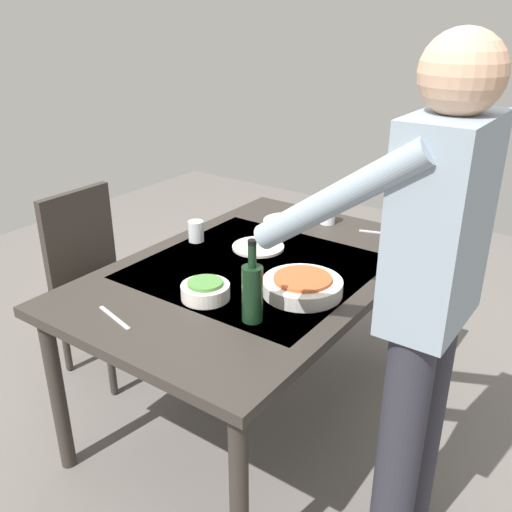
% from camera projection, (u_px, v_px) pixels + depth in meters
% --- Properties ---
extents(ground_plane, '(6.00, 6.00, 0.00)m').
position_uv_depth(ground_plane, '(256.00, 412.00, 2.63)').
color(ground_plane, '#66605B').
extents(dining_table, '(1.56, 1.02, 0.75)m').
position_uv_depth(dining_table, '(256.00, 282.00, 2.35)').
color(dining_table, '#332D28').
rests_on(dining_table, ground_plane).
extents(chair_near, '(0.40, 0.40, 0.91)m').
position_uv_depth(chair_near, '(96.00, 270.00, 2.80)').
color(chair_near, black).
rests_on(chair_near, ground_plane).
extents(person_server, '(0.42, 0.61, 1.69)m').
position_uv_depth(person_server, '(425.00, 292.00, 1.65)').
color(person_server, '#2D2D38').
rests_on(person_server, ground_plane).
extents(wine_bottle, '(0.07, 0.07, 0.30)m').
position_uv_depth(wine_bottle, '(252.00, 291.00, 1.89)').
color(wine_bottle, black).
rests_on(wine_bottle, dining_table).
extents(wine_glass_left, '(0.07, 0.07, 0.15)m').
position_uv_depth(wine_glass_left, '(390.00, 240.00, 2.32)').
color(wine_glass_left, white).
rests_on(wine_glass_left, dining_table).
extents(water_cup_near_left, '(0.08, 0.08, 0.10)m').
position_uv_depth(water_cup_near_left, '(328.00, 214.00, 2.77)').
color(water_cup_near_left, silver).
rests_on(water_cup_near_left, dining_table).
extents(water_cup_near_right, '(0.07, 0.07, 0.10)m').
position_uv_depth(water_cup_near_right, '(196.00, 231.00, 2.56)').
color(water_cup_near_right, silver).
rests_on(water_cup_near_right, dining_table).
extents(serving_bowl_pasta, '(0.30, 0.30, 0.07)m').
position_uv_depth(serving_bowl_pasta, '(302.00, 285.00, 2.10)').
color(serving_bowl_pasta, silver).
rests_on(serving_bowl_pasta, dining_table).
extents(side_bowl_salad, '(0.18, 0.18, 0.07)m').
position_uv_depth(side_bowl_salad, '(205.00, 290.00, 2.07)').
color(side_bowl_salad, silver).
rests_on(side_bowl_salad, dining_table).
extents(dinner_plate_near, '(0.23, 0.23, 0.01)m').
position_uv_depth(dinner_plate_near, '(286.00, 221.00, 2.80)').
color(dinner_plate_near, silver).
rests_on(dinner_plate_near, dining_table).
extents(dinner_plate_far, '(0.23, 0.23, 0.01)m').
position_uv_depth(dinner_plate_far, '(258.00, 247.00, 2.50)').
color(dinner_plate_far, silver).
rests_on(dinner_plate_far, dining_table).
extents(table_knife, '(0.06, 0.20, 0.00)m').
position_uv_depth(table_knife, '(114.00, 318.00, 1.94)').
color(table_knife, silver).
rests_on(table_knife, dining_table).
extents(table_fork, '(0.07, 0.18, 0.00)m').
position_uv_depth(table_fork, '(378.00, 233.00, 2.67)').
color(table_fork, silver).
rests_on(table_fork, dining_table).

